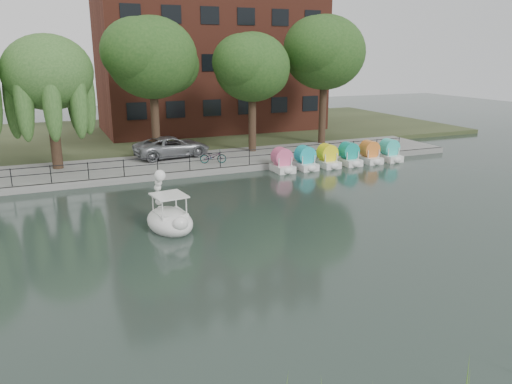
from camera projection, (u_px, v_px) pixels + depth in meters
ground_plane at (285, 251)px, 19.35m from camera, size 120.00×120.00×0.00m
promenade at (179, 164)px, 33.45m from camera, size 40.00×6.00×0.40m
kerb at (191, 174)px, 30.84m from camera, size 40.00×0.25×0.40m
land_strip at (140, 134)px, 45.85m from camera, size 60.00×22.00×0.36m
railing at (190, 158)px, 30.77m from camera, size 32.00×0.05×1.00m
apartment_building at (210, 31)px, 46.00m from camera, size 20.00×10.07×18.00m
willow_mid at (48, 73)px, 29.86m from camera, size 5.32×5.32×8.15m
broadleaf_center at (152, 58)px, 32.99m from camera, size 6.00×6.00×9.25m
broadleaf_right at (252, 68)px, 35.39m from camera, size 5.40×5.40×8.32m
broadleaf_far at (325, 53)px, 38.47m from camera, size 6.30×6.30×9.71m
minivan at (172, 145)px, 34.56m from camera, size 3.53×6.31×1.67m
bicycle at (213, 156)px, 32.74m from camera, size 1.09×1.82×1.00m
swan_boat at (169, 217)px, 21.71m from camera, size 2.18×3.10×2.45m
pedal_boat_row at (338, 157)px, 33.80m from camera, size 9.65×1.70×1.40m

